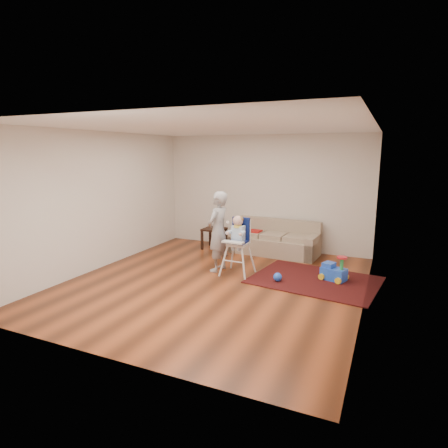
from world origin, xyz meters
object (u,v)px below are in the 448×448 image
at_px(sofa, 274,238).
at_px(toy_ball, 278,277).
at_px(ride_on_toy, 334,267).
at_px(side_table, 214,238).
at_px(high_chair, 238,246).
at_px(adult, 218,232).

xyz_separation_m(sofa, toy_ball, (0.61, -1.81, -0.29)).
distance_m(ride_on_toy, toy_ball, 1.04).
height_order(side_table, toy_ball, side_table).
relative_size(ride_on_toy, toy_ball, 2.99).
height_order(side_table, ride_on_toy, side_table).
height_order(ride_on_toy, high_chair, high_chair).
bearing_deg(toy_ball, adult, 171.84).
distance_m(side_table, high_chair, 2.02).
distance_m(side_table, adult, 1.79).
bearing_deg(ride_on_toy, side_table, 176.81).
relative_size(side_table, ride_on_toy, 1.07).
distance_m(toy_ball, high_chair, 0.95).
height_order(side_table, adult, adult).
bearing_deg(sofa, ride_on_toy, -37.36).
distance_m(sofa, ride_on_toy, 2.02).
xyz_separation_m(side_table, high_chair, (1.25, -1.56, 0.30)).
height_order(ride_on_toy, toy_ball, ride_on_toy).
distance_m(side_table, ride_on_toy, 3.21).
bearing_deg(high_chair, adult, 174.26).
height_order(side_table, high_chair, high_chair).
bearing_deg(sofa, toy_ball, -67.68).
height_order(sofa, adult, adult).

